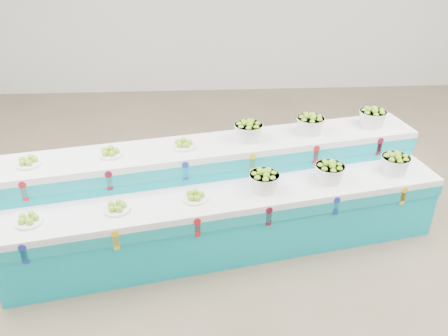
{
  "coord_description": "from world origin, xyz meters",
  "views": [
    {
      "loc": [
        -0.67,
        -3.9,
        3.22
      ],
      "look_at": [
        -0.43,
        0.25,
        0.87
      ],
      "focal_mm": 37.19,
      "sensor_mm": 36.0,
      "label": 1
    }
  ],
  "objects_px": {
    "display_stand": "(224,197)",
    "basket_lower_left": "(264,181)",
    "basket_upper_right": "(372,117)",
    "plate_upper_mid": "(110,152)"
  },
  "relations": [
    {
      "from": "display_stand",
      "to": "basket_lower_left",
      "type": "xyz_separation_m",
      "value": [
        0.39,
        -0.21,
        0.32
      ]
    },
    {
      "from": "plate_upper_mid",
      "to": "basket_upper_right",
      "type": "height_order",
      "value": "basket_upper_right"
    },
    {
      "from": "plate_upper_mid",
      "to": "basket_upper_right",
      "type": "bearing_deg",
      "value": 11.09
    },
    {
      "from": "display_stand",
      "to": "plate_upper_mid",
      "type": "relative_size",
      "value": 17.87
    },
    {
      "from": "basket_upper_right",
      "to": "display_stand",
      "type": "bearing_deg",
      "value": -160.18
    },
    {
      "from": "basket_lower_left",
      "to": "basket_upper_right",
      "type": "relative_size",
      "value": 1.0
    },
    {
      "from": "basket_upper_right",
      "to": "basket_lower_left",
      "type": "bearing_deg",
      "value": -148.19
    },
    {
      "from": "plate_upper_mid",
      "to": "basket_upper_right",
      "type": "distance_m",
      "value": 2.94
    },
    {
      "from": "basket_lower_left",
      "to": "plate_upper_mid",
      "type": "relative_size",
      "value": 1.21
    },
    {
      "from": "display_stand",
      "to": "basket_upper_right",
      "type": "height_order",
      "value": "basket_upper_right"
    }
  ]
}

